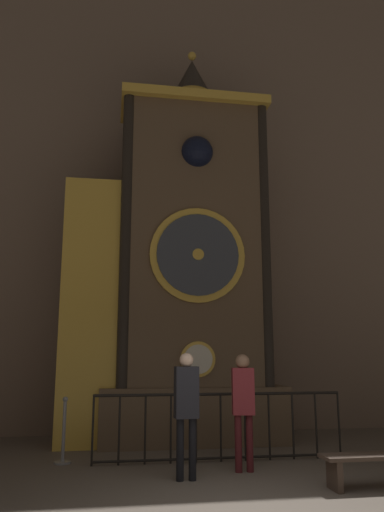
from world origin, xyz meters
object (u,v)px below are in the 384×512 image
(clock_tower, at_px, (176,268))
(visitor_bench, at_px, (375,464))
(visitor_far, at_px, (243,399))
(visitor_near, at_px, (186,402))
(stanchion_post, at_px, (63,441))

(clock_tower, distance_m, visitor_bench, 5.60)
(clock_tower, bearing_deg, visitor_far, -75.18)
(clock_tower, bearing_deg, visitor_near, -94.37)
(clock_tower, distance_m, visitor_near, 4.03)
(visitor_near, xyz_separation_m, stanchion_post, (-1.85, 1.46, -0.73))
(visitor_near, relative_size, visitor_far, 1.01)
(clock_tower, height_order, visitor_bench, clock_tower)
(visitor_near, xyz_separation_m, visitor_bench, (2.45, -0.83, -0.76))
(visitor_far, distance_m, stanchion_post, 3.09)
(visitor_far, relative_size, visitor_bench, 1.21)
(visitor_near, height_order, stanchion_post, visitor_near)
(visitor_near, distance_m, visitor_bench, 2.70)
(visitor_near, bearing_deg, visitor_far, 18.23)
(visitor_near, bearing_deg, visitor_bench, -22.26)
(stanchion_post, bearing_deg, visitor_near, -38.30)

